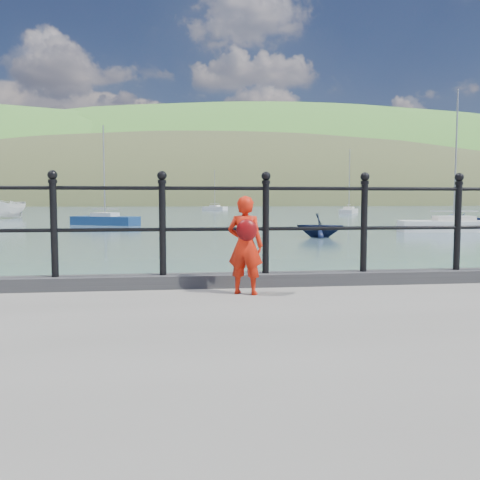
{
  "coord_description": "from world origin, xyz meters",
  "views": [
    {
      "loc": [
        -0.43,
        -6.02,
        2.01
      ],
      "look_at": [
        0.29,
        -0.2,
        1.55
      ],
      "focal_mm": 38.0,
      "sensor_mm": 36.0,
      "label": 1
    }
  ],
  "objects": [
    {
      "name": "ground",
      "position": [
        0.0,
        0.0,
        0.0
      ],
      "size": [
        600.0,
        600.0,
        0.0
      ],
      "primitive_type": "plane",
      "color": "#2D4251",
      "rests_on": "ground"
    },
    {
      "name": "kerb",
      "position": [
        0.0,
        -0.15,
        1.07
      ],
      "size": [
        60.0,
        0.3,
        0.15
      ],
      "primitive_type": "cube",
      "color": "#28282B",
      "rests_on": "quay"
    },
    {
      "name": "railing",
      "position": [
        0.0,
        -0.15,
        1.82
      ],
      "size": [
        18.11,
        0.11,
        1.2
      ],
      "color": "black",
      "rests_on": "kerb"
    },
    {
      "name": "far_shore",
      "position": [
        38.34,
        239.41,
        -22.57
      ],
      "size": [
        830.0,
        200.0,
        156.0
      ],
      "color": "#333A21",
      "rests_on": "ground"
    },
    {
      "name": "child",
      "position": [
        0.29,
        -0.66,
        1.54
      ],
      "size": [
        0.46,
        0.39,
        1.06
      ],
      "rotation": [
        0.0,
        0.0,
        2.72
      ],
      "color": "red",
      "rests_on": "quay"
    },
    {
      "name": "launch_blue",
      "position": [
        22.34,
        32.67,
        0.48
      ],
      "size": [
        4.78,
        5.56,
        0.97
      ],
      "primitive_type": "imported",
      "rotation": [
        0.0,
        0.0,
        0.36
      ],
      "color": "navy",
      "rests_on": "ground"
    },
    {
      "name": "launch_white",
      "position": [
        -18.62,
        51.95,
        1.01
      ],
      "size": [
        3.58,
        5.58,
        2.02
      ],
      "primitive_type": "imported",
      "rotation": [
        0.0,
        0.0,
        -0.34
      ],
      "color": "silver",
      "rests_on": "ground"
    },
    {
      "name": "launch_navy",
      "position": [
        7.19,
        20.49,
        0.65
      ],
      "size": [
        3.06,
        2.87,
        1.29
      ],
      "primitive_type": "imported",
      "rotation": [
        0.0,
        0.0,
        1.2
      ],
      "color": "black",
      "rests_on": "ground"
    },
    {
      "name": "sailboat_far",
      "position": [
        24.43,
        65.53,
        0.34
      ],
      "size": [
        4.71,
        6.81,
        9.55
      ],
      "rotation": [
        0.0,
        0.0,
        1.09
      ],
      "color": "beige",
      "rests_on": "ground"
    },
    {
      "name": "sailboat_port",
      "position": [
        -6.16,
        35.49,
        0.34
      ],
      "size": [
        5.7,
        4.17,
        8.08
      ],
      "rotation": [
        0.0,
        0.0,
        -0.49
      ],
      "color": "navy",
      "rests_on": "ground"
    },
    {
      "name": "sailboat_near",
      "position": [
        16.95,
        24.16,
        0.34
      ],
      "size": [
        6.85,
        2.91,
        9.07
      ],
      "rotation": [
        0.0,
        0.0,
        -0.17
      ],
      "color": "silver",
      "rests_on": "ground"
    },
    {
      "name": "sailboat_deep",
      "position": [
        6.93,
        93.8,
        0.34
      ],
      "size": [
        4.95,
        4.86,
        8.02
      ],
      "rotation": [
        0.0,
        0.0,
        -0.77
      ],
      "color": "silver",
      "rests_on": "ground"
    }
  ]
}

